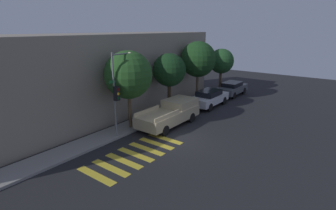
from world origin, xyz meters
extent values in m
plane|color=black|center=(0.00, 0.00, 0.00)|extent=(60.00, 60.00, 0.00)
cube|color=gray|center=(0.00, 4.12, 0.07)|extent=(26.00, 1.83, 0.14)
cube|color=gray|center=(0.00, 8.43, 3.28)|extent=(26.00, 6.00, 6.55)
cube|color=gold|center=(-5.79, 0.80, 0.00)|extent=(0.45, 2.60, 0.00)
cube|color=gold|center=(-4.85, 0.80, 0.00)|extent=(0.45, 2.60, 0.00)
cube|color=gold|center=(-3.92, 0.80, 0.00)|extent=(0.45, 2.60, 0.00)
cube|color=gold|center=(-2.99, 0.80, 0.00)|extent=(0.45, 2.60, 0.00)
cube|color=gold|center=(-2.06, 0.80, 0.00)|extent=(0.45, 2.60, 0.00)
cube|color=gold|center=(-1.13, 0.80, 0.00)|extent=(0.45, 2.60, 0.00)
cube|color=gold|center=(-0.20, 0.80, 0.00)|extent=(0.45, 2.60, 0.00)
cylinder|color=slate|center=(-2.00, 3.45, 2.78)|extent=(0.12, 0.12, 5.56)
cube|color=black|center=(-2.00, 3.24, 3.05)|extent=(0.30, 0.30, 0.90)
cylinder|color=#4C0C0C|center=(-2.00, 3.08, 3.32)|extent=(0.18, 0.02, 0.18)
cylinder|color=yellow|center=(-2.00, 3.08, 3.05)|extent=(0.18, 0.02, 0.18)
cylinder|color=#0C3819|center=(-2.00, 3.08, 2.78)|extent=(0.18, 0.02, 0.18)
cube|color=#19662D|center=(-2.00, 3.45, 3.79)|extent=(0.70, 0.02, 0.18)
cylinder|color=slate|center=(-1.27, 3.45, 5.41)|extent=(1.47, 0.08, 0.08)
sphere|color=#F9E5B2|center=(-0.53, 3.45, 5.31)|extent=(0.36, 0.36, 0.36)
cube|color=tan|center=(1.89, 2.10, 0.76)|extent=(5.38, 2.09, 0.80)
cube|color=tan|center=(3.37, 2.10, 1.44)|extent=(2.42, 1.92, 0.55)
cube|color=tan|center=(0.54, 3.02, 1.30)|extent=(2.69, 0.08, 0.28)
cube|color=tan|center=(0.54, 1.18, 1.30)|extent=(2.69, 0.08, 0.28)
cylinder|color=black|center=(3.56, 3.05, 0.36)|extent=(0.72, 0.22, 0.72)
cylinder|color=black|center=(3.56, 1.15, 0.36)|extent=(0.72, 0.22, 0.72)
cylinder|color=black|center=(0.22, 3.05, 0.36)|extent=(0.72, 0.22, 0.72)
cylinder|color=black|center=(0.22, 1.15, 0.36)|extent=(0.72, 0.22, 0.72)
cube|color=silver|center=(8.17, 2.10, 0.70)|extent=(4.46, 1.79, 0.69)
cube|color=black|center=(8.06, 2.10, 1.28)|extent=(2.32, 1.58, 0.47)
cylinder|color=black|center=(9.55, 2.91, 0.36)|extent=(0.72, 0.22, 0.72)
cylinder|color=black|center=(9.55, 1.29, 0.36)|extent=(0.72, 0.22, 0.72)
cylinder|color=black|center=(6.79, 2.91, 0.36)|extent=(0.72, 0.22, 0.72)
cylinder|color=black|center=(6.79, 1.29, 0.36)|extent=(0.72, 0.22, 0.72)
cube|color=#4C5156|center=(13.25, 2.10, 0.69)|extent=(4.36, 1.75, 0.67)
cube|color=black|center=(13.14, 2.10, 1.24)|extent=(2.26, 1.54, 0.43)
cylinder|color=black|center=(14.60, 2.89, 0.36)|extent=(0.72, 0.22, 0.72)
cylinder|color=black|center=(14.60, 1.31, 0.36)|extent=(0.72, 0.22, 0.72)
cylinder|color=black|center=(11.90, 2.89, 0.36)|extent=(0.72, 0.22, 0.72)
cylinder|color=black|center=(11.90, 1.31, 0.36)|extent=(0.72, 0.22, 0.72)
cylinder|color=brown|center=(-0.29, 3.89, 1.34)|extent=(0.24, 0.24, 2.68)
sphere|color=#234C1E|center=(-0.29, 3.89, 3.92)|extent=(3.30, 3.30, 3.30)
cylinder|color=#42301E|center=(4.37, 3.89, 1.33)|extent=(0.29, 0.29, 2.65)
sphere|color=#143316|center=(4.37, 3.89, 3.68)|extent=(2.73, 2.73, 2.73)
cylinder|color=brown|center=(8.91, 3.89, 1.43)|extent=(0.25, 0.25, 2.87)
sphere|color=#193D19|center=(8.91, 3.89, 4.13)|extent=(3.37, 3.37, 3.37)
cylinder|color=brown|center=(13.95, 3.89, 1.22)|extent=(0.30, 0.30, 2.44)
sphere|color=#1E4721|center=(13.95, 3.89, 3.46)|extent=(2.72, 2.72, 2.72)
camera|label=1|loc=(-12.72, -8.88, 6.99)|focal=28.00mm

